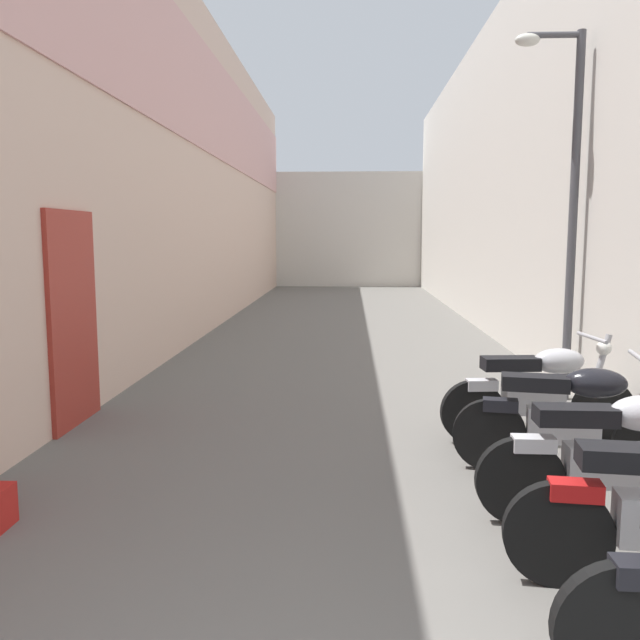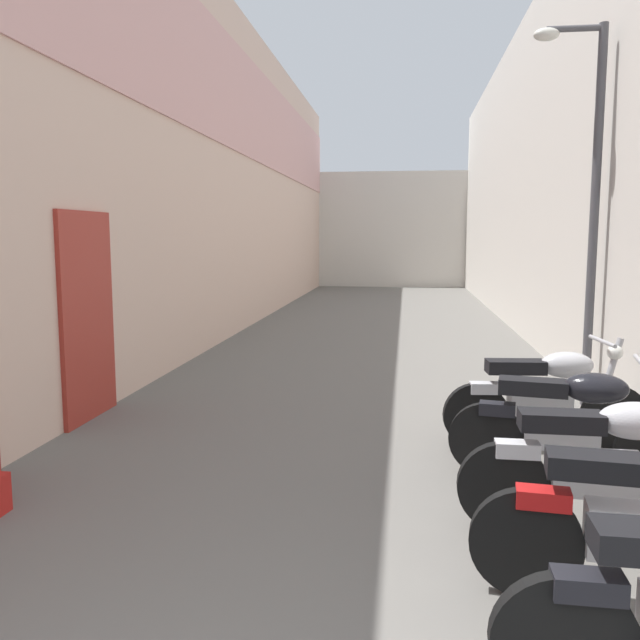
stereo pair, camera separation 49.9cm
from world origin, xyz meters
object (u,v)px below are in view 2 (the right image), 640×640
at_px(motorcycle_fifth, 546,395).
at_px(street_lamp, 587,185).
at_px(motorcycle_third, 606,462).
at_px(motorcycle_fourth, 570,422).

bearing_deg(motorcycle_fifth, street_lamp, 67.79).
height_order(motorcycle_third, motorcycle_fourth, same).
relative_size(motorcycle_third, motorcycle_fifth, 1.00).
bearing_deg(motorcycle_third, street_lamp, 78.86).
xyz_separation_m(motorcycle_fifth, street_lamp, (0.69, 1.70, 2.00)).
height_order(motorcycle_fourth, motorcycle_fifth, same).
bearing_deg(motorcycle_fourth, motorcycle_fifth, 89.99).
bearing_deg(motorcycle_fifth, motorcycle_third, -90.00).
height_order(motorcycle_third, street_lamp, street_lamp).
distance_m(motorcycle_third, street_lamp, 4.10).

